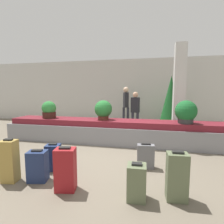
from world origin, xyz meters
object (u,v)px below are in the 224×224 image
suitcase_1 (137,182)px  potted_plant_1 (186,112)px  traveler_1 (135,108)px  suitcase_6 (38,166)px  suitcase_3 (10,161)px  suitcase_2 (53,157)px  potted_plant_2 (49,110)px  suitcase_4 (146,156)px  pillar (179,92)px  suitcase_0 (66,169)px  suitcase_5 (177,177)px  traveler_0 (126,102)px  decorated_tree (171,101)px  potted_plant_0 (103,110)px

suitcase_1 → potted_plant_1: bearing=64.7°
traveler_1 → suitcase_6: bearing=93.5°
suitcase_1 → potted_plant_1: size_ratio=0.87×
suitcase_3 → potted_plant_1: bearing=29.4°
suitcase_2 → suitcase_3: suitcase_3 is taller
suitcase_1 → potted_plant_2: bearing=136.5°
potted_plant_1 → traveler_1: 2.49m
suitcase_4 → pillar: bearing=64.2°
potted_plant_2 → traveler_1: bearing=34.4°
suitcase_0 → suitcase_3: suitcase_3 is taller
suitcase_5 → traveler_1: bearing=98.6°
traveler_0 → decorated_tree: (1.96, -0.38, 0.12)m
suitcase_4 → suitcase_6: (-1.87, -0.97, 0.02)m
pillar → suitcase_3: bearing=-131.3°
suitcase_5 → potted_plant_2: potted_plant_2 is taller
suitcase_0 → potted_plant_1: 3.57m
suitcase_3 → decorated_tree: bearing=49.8°
suitcase_5 → suitcase_2: bearing=163.5°
suitcase_0 → suitcase_4: 1.68m
traveler_1 → suitcase_1: bearing=115.6°
suitcase_1 → traveler_1: (-0.42, 4.60, 0.67)m
traveler_0 → decorated_tree: bearing=-125.9°
pillar → potted_plant_0: 2.67m
suitcase_1 → traveler_1: traveler_1 is taller
suitcase_1 → suitcase_5: (0.58, 0.12, 0.09)m
suitcase_0 → potted_plant_2: 3.45m
suitcase_0 → traveler_1: size_ratio=0.45×
traveler_1 → suitcase_0: bearing=101.5°
suitcase_2 → decorated_tree: size_ratio=0.24×
pillar → suitcase_3: pillar is taller
suitcase_3 → suitcase_5: size_ratio=1.05×
decorated_tree → potted_plant_0: bearing=-132.4°
suitcase_4 → suitcase_3: bearing=-160.5°
suitcase_5 → decorated_tree: decorated_tree is taller
suitcase_6 → potted_plant_2: 3.01m
pillar → potted_plant_2: pillar is taller
suitcase_3 → decorated_tree: size_ratio=0.34×
suitcase_5 → traveler_1: size_ratio=0.46×
suitcase_4 → potted_plant_0: (-1.36, 1.66, 0.78)m
suitcase_5 → potted_plant_0: bearing=120.7°
suitcase_1 → decorated_tree: (1.01, 5.28, 0.95)m
suitcase_3 → suitcase_6: (0.47, 0.12, -0.10)m
suitcase_4 → suitcase_5: (0.48, -1.02, 0.11)m
suitcase_2 → potted_plant_2: potted_plant_2 is taller
suitcase_6 → potted_plant_0: size_ratio=0.94×
traveler_0 → potted_plant_0: bearing=148.8°
suitcase_2 → traveler_1: size_ratio=0.35×
suitcase_0 → traveler_1: (0.72, 4.60, 0.59)m
suitcase_1 → suitcase_2: 1.86m
suitcase_2 → potted_plant_2: (-1.39, 2.11, 0.73)m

